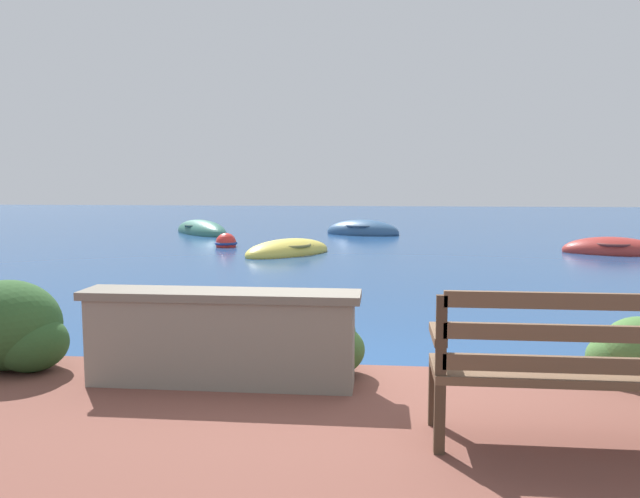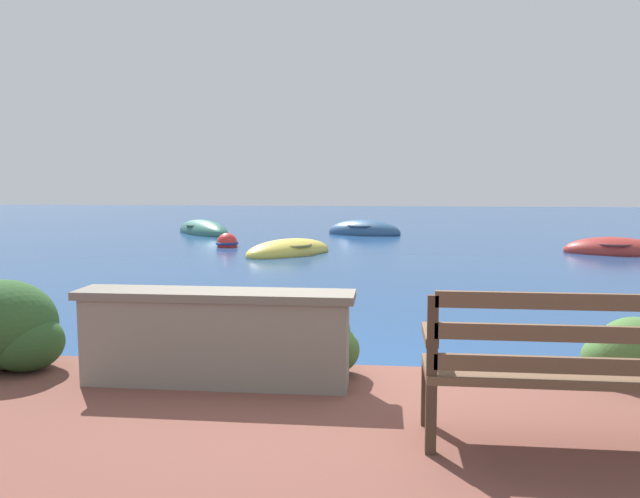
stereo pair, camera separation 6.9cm
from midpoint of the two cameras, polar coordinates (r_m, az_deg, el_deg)
ground_plane at (r=5.37m, az=0.84°, el=-12.70°), size 80.00×80.00×0.00m
park_bench at (r=3.85m, az=21.96°, el=-9.82°), size 1.58×0.48×0.93m
stone_wall at (r=4.76m, az=-9.12°, el=-7.95°), size 2.08×0.39×0.71m
hedge_clump_far_left at (r=5.71m, az=-26.71°, el=-6.64°), size 1.07×0.77×0.73m
hedge_clump_left at (r=5.01m, az=-1.18°, el=-8.22°), size 0.92×0.66×0.63m
hedge_clump_centre at (r=5.35m, az=27.14°, el=-8.57°), size 0.74×0.53×0.50m
rowboat_nearest at (r=15.05m, az=-2.74°, el=-0.25°), size 2.43×2.74×0.65m
rowboat_mid at (r=16.71m, az=25.38°, el=-0.18°), size 2.50×1.65×0.71m
rowboat_far at (r=21.40m, az=-10.56°, el=1.58°), size 2.95×3.32×0.81m
rowboat_outer at (r=20.74m, az=4.15°, el=1.54°), size 2.77×1.98×0.85m
mooring_buoy at (r=16.91m, az=-8.38°, el=0.53°), size 0.61×0.61×0.55m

